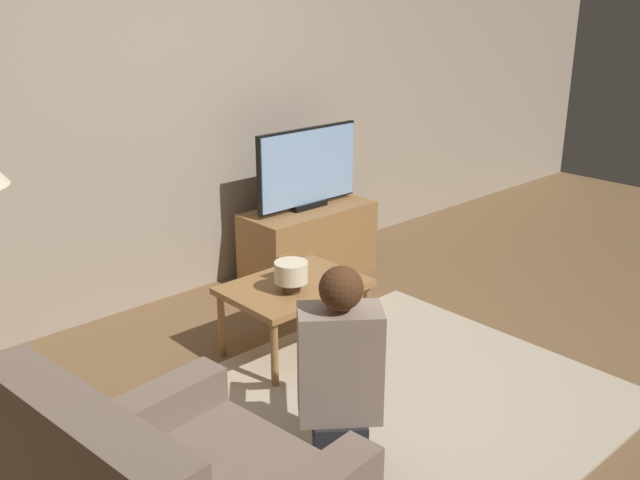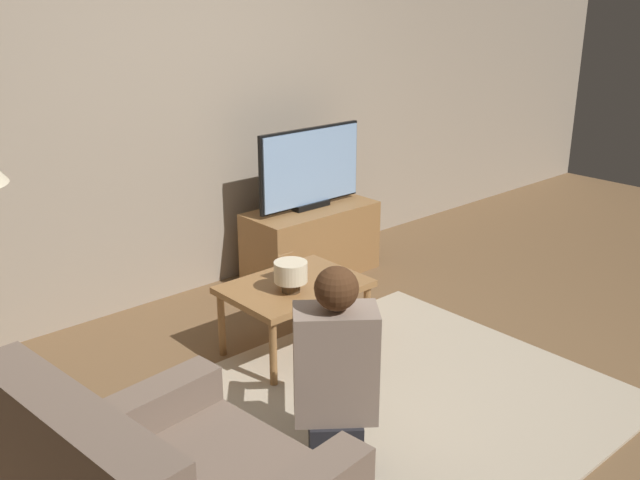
{
  "view_description": "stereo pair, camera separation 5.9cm",
  "coord_description": "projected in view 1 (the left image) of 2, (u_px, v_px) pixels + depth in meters",
  "views": [
    {
      "loc": [
        -2.25,
        -1.99,
        1.95
      ],
      "look_at": [
        0.23,
        0.7,
        0.65
      ],
      "focal_mm": 40.0,
      "sensor_mm": 36.0,
      "label": 1
    },
    {
      "loc": [
        -2.2,
        -2.03,
        1.95
      ],
      "look_at": [
        0.23,
        0.7,
        0.65
      ],
      "focal_mm": 40.0,
      "sensor_mm": 36.0,
      "label": 2
    }
  ],
  "objects": [
    {
      "name": "coffee_table",
      "position": [
        295.0,
        292.0,
        3.94
      ],
      "size": [
        0.76,
        0.54,
        0.41
      ],
      "color": "olive",
      "rests_on": "ground_plane"
    },
    {
      "name": "tv",
      "position": [
        308.0,
        168.0,
        4.86
      ],
      "size": [
        0.86,
        0.08,
        0.56
      ],
      "color": "black",
      "rests_on": "tv_stand"
    },
    {
      "name": "ground_plane",
      "position": [
        382.0,
        412.0,
        3.46
      ],
      "size": [
        10.0,
        10.0,
        0.0
      ],
      "primitive_type": "plane",
      "color": "brown"
    },
    {
      "name": "person_kneeling",
      "position": [
        340.0,
        378.0,
        2.89
      ],
      "size": [
        0.71,
        0.8,
        0.92
      ],
      "rotation": [
        0.0,
        0.0,
        2.47
      ],
      "color": "#232328",
      "rests_on": "rug"
    },
    {
      "name": "rug",
      "position": [
        383.0,
        411.0,
        3.46
      ],
      "size": [
        2.26,
        1.83,
        0.02
      ],
      "color": "#BCAD93",
      "rests_on": "ground_plane"
    },
    {
      "name": "picture_frame",
      "position": [
        286.0,
        267.0,
        3.96
      ],
      "size": [
        0.11,
        0.01,
        0.15
      ],
      "color": "olive",
      "rests_on": "coffee_table"
    },
    {
      "name": "wall_back",
      "position": [
        157.0,
        100.0,
        4.37
      ],
      "size": [
        10.0,
        0.06,
        2.6
      ],
      "color": "tan",
      "rests_on": "ground_plane"
    },
    {
      "name": "tv_stand",
      "position": [
        309.0,
        242.0,
        5.04
      ],
      "size": [
        0.95,
        0.44,
        0.5
      ],
      "color": "olive",
      "rests_on": "ground_plane"
    },
    {
      "name": "table_lamp",
      "position": [
        291.0,
        274.0,
        3.78
      ],
      "size": [
        0.18,
        0.18,
        0.17
      ],
      "color": "#4C3823",
      "rests_on": "coffee_table"
    }
  ]
}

